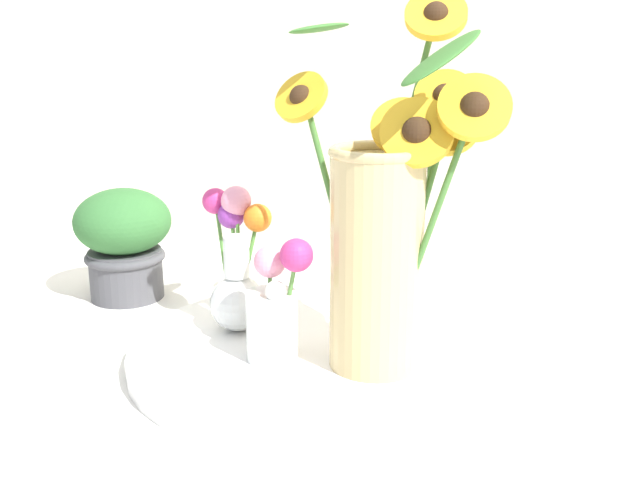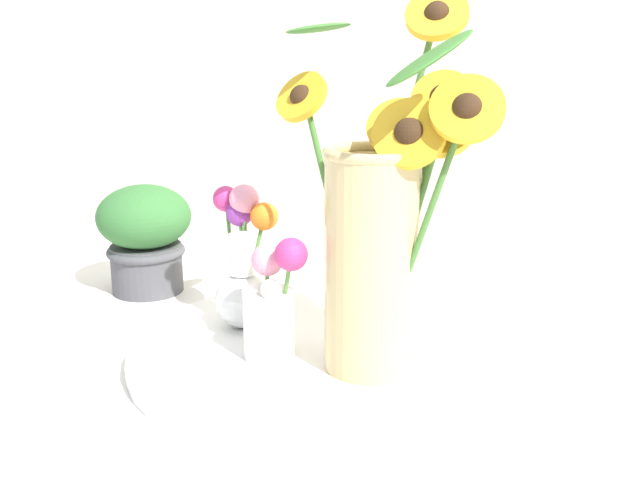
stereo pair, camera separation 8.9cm
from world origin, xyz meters
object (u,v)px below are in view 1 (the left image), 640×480
mason_jar_sunflowers (384,230)px  potted_plant (124,239)px  vase_bulb_right (237,269)px  serving_tray (320,352)px  vase_small_center (275,308)px

mason_jar_sunflowers → potted_plant: size_ratio=2.52×
vase_bulb_right → serving_tray: bearing=-8.5°
mason_jar_sunflowers → vase_small_center: mason_jar_sunflowers is taller
vase_small_center → vase_bulb_right: bearing=138.5°
serving_tray → vase_small_center: vase_small_center is taller
serving_tray → vase_small_center: bearing=-118.7°
serving_tray → potted_plant: 0.38m
vase_bulb_right → potted_plant: bearing=159.5°
serving_tray → vase_bulb_right: vase_bulb_right is taller
vase_small_center → potted_plant: bearing=152.9°
mason_jar_sunflowers → vase_small_center: size_ratio=2.79×
potted_plant → serving_tray: bearing=-16.6°
mason_jar_sunflowers → vase_small_center: (-0.12, -0.03, -0.10)m
mason_jar_sunflowers → vase_bulb_right: 0.23m
vase_bulb_right → vase_small_center: bearing=-41.5°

